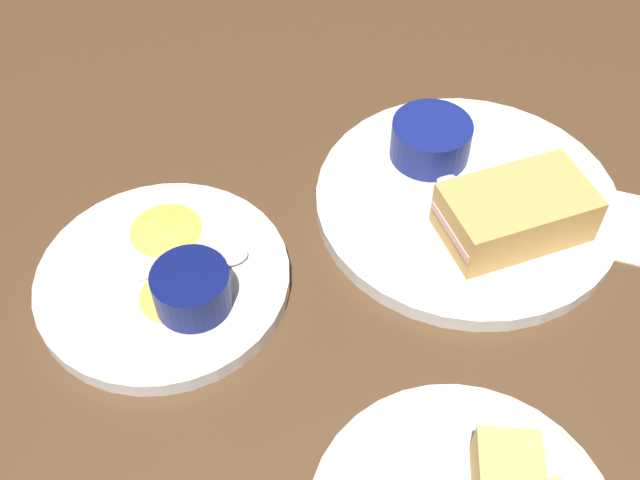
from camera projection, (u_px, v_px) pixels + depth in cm
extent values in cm
cube|color=#4C331E|center=(377.00, 274.00, 71.47)|extent=(110.00, 110.00, 3.00)
cylinder|color=silver|center=(466.00, 201.00, 74.28)|extent=(29.02, 29.02, 1.60)
cube|color=tan|center=(515.00, 212.00, 69.04)|extent=(14.97, 12.26, 4.80)
cube|color=#DB938E|center=(515.00, 212.00, 69.04)|extent=(14.96, 11.81, 0.80)
cylinder|color=navy|center=(431.00, 140.00, 75.82)|extent=(7.88, 7.88, 3.97)
cylinder|color=black|center=(433.00, 128.00, 74.61)|extent=(6.46, 6.46, 0.60)
cube|color=silver|center=(474.00, 225.00, 70.93)|extent=(2.87, 5.38, 0.40)
ellipsoid|color=silver|center=(449.00, 183.00, 74.17)|extent=(3.27, 3.80, 0.80)
cylinder|color=silver|center=(164.00, 280.00, 68.16)|extent=(22.36, 22.36, 1.60)
cylinder|color=#0C144C|center=(192.00, 289.00, 64.16)|extent=(6.60, 6.60, 3.78)
cylinder|color=olive|center=(190.00, 278.00, 63.02)|extent=(5.41, 5.41, 0.60)
cube|color=silver|center=(169.00, 271.00, 67.47)|extent=(5.44, 2.63, 0.40)
ellipsoid|color=silver|center=(230.00, 256.00, 68.34)|extent=(3.76, 3.16, 0.80)
cone|color=gold|center=(166.00, 228.00, 70.62)|extent=(6.73, 6.73, 0.60)
cone|color=gold|center=(184.00, 264.00, 67.93)|extent=(5.97, 5.97, 0.60)
cone|color=gold|center=(174.00, 293.00, 65.84)|extent=(8.16, 8.16, 0.60)
cube|color=tan|center=(508.00, 480.00, 52.10)|extent=(4.44, 6.03, 3.64)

